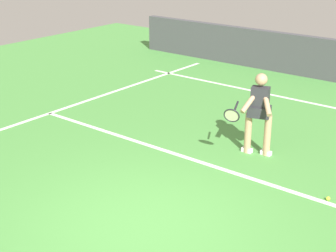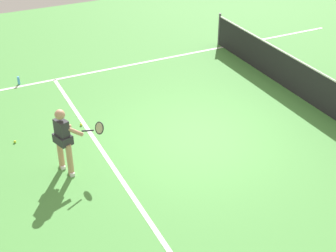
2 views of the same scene
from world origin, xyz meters
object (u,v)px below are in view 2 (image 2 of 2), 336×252
(tennis_ball_near, at_px, (15,142))
(water_bottle, at_px, (19,80))
(tennis_player, at_px, (64,138))
(tennis_ball_far, at_px, (81,125))

(tennis_ball_near, height_order, water_bottle, water_bottle)
(tennis_ball_near, bearing_deg, tennis_player, 26.75)
(tennis_ball_near, relative_size, tennis_ball_far, 1.00)
(water_bottle, bearing_deg, tennis_player, 1.02)
(tennis_player, relative_size, water_bottle, 6.46)
(tennis_player, relative_size, tennis_ball_far, 23.48)
(tennis_player, xyz_separation_m, water_bottle, (-4.86, -0.09, -0.73))
(tennis_player, height_order, tennis_ball_near, tennis_player)
(water_bottle, bearing_deg, tennis_ball_near, -13.26)
(tennis_ball_near, relative_size, water_bottle, 0.28)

